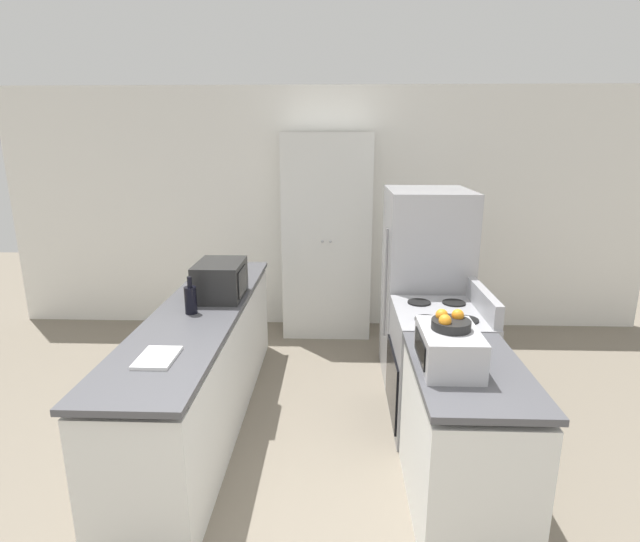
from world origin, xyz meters
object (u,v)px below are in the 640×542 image
Objects in this scene: pantry_cabinet at (327,237)px; microwave at (220,280)px; stove at (438,368)px; toaster_oven at (449,349)px; fruit_bowl at (450,322)px; refrigerator at (424,286)px; wine_bottle at (191,299)px.

pantry_cabinet is 1.73m from microwave.
microwave reaches higher than stove.
fruit_bowl is (0.00, 0.02, 0.14)m from toaster_oven.
toaster_oven is at bearing -37.91° from microwave.
microwave reaches higher than toaster_oven.
fruit_bowl is at bearing -95.35° from refrigerator.
pantry_cabinet is 2.09m from stove.
toaster_oven reaches higher than stove.
microwave is (-0.78, -1.54, -0.04)m from pantry_cabinet.
microwave is 1.05× the size of toaster_oven.
stove is 0.63× the size of refrigerator.
toaster_oven is at bearing -75.31° from pantry_cabinet.
refrigerator is at bearing 18.16° from microwave.
wine_bottle is at bearing 153.95° from toaster_oven.
microwave is at bearing -161.84° from refrigerator.
wine_bottle is (-0.90, -1.91, -0.07)m from pantry_cabinet.
refrigerator reaches higher than toaster_oven.
pantry_cabinet is 4.83× the size of toaster_oven.
fruit_bowl is (1.49, -1.14, 0.11)m from microwave.
stove is 1.84m from wine_bottle.
stove is at bearing 80.77° from fruit_bowl.
pantry_cabinet reaches higher than fruit_bowl.
wine_bottle is 0.60× the size of toaster_oven.
toaster_oven is 0.14m from fruit_bowl.
pantry_cabinet is 10.32× the size of fruit_bowl.
refrigerator is 8.07× the size of fruit_bowl.
stove is 3.95× the size of wine_bottle.
wine_bottle is at bearing -176.81° from stove.
fruit_bowl is at bearing 84.82° from toaster_oven.
refrigerator is at bearing -49.12° from pantry_cabinet.
fruit_bowl reaches higher than wine_bottle.
refrigerator is at bearing 84.65° from fruit_bowl.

